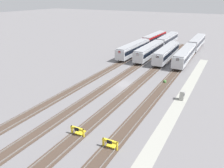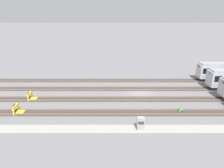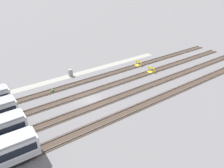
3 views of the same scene
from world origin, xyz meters
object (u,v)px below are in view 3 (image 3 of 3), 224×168
bumper_stop_nearest_track (138,64)px  bumper_stop_near_inner_track (151,70)px  weed_clump (52,91)px  electrical_cabinet (70,73)px

bumper_stop_nearest_track → bumper_stop_near_inner_track: bearing=87.2°
bumper_stop_nearest_track → weed_clump: 23.40m
bumper_stop_near_inner_track → weed_clump: bearing=-11.2°
weed_clump → electrical_cabinet: bearing=-143.1°
bumper_stop_near_inner_track → electrical_cabinet: bearing=-29.3°
bumper_stop_near_inner_track → weed_clump: size_ratio=2.18×
electrical_cabinet → weed_clump: 8.05m
bumper_stop_nearest_track → electrical_cabinet: 17.56m
weed_clump → bumper_stop_near_inner_track: bearing=168.8°
bumper_stop_near_inner_track → weed_clump: (23.16, -4.57, -0.27)m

